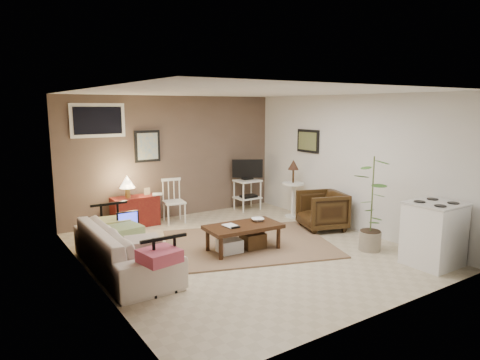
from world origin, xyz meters
TOP-DOWN VIEW (x-y plane):
  - floor at (0.00, 0.00)m, footprint 5.00×5.00m
  - art_back at (-0.55, 2.48)m, footprint 0.50×0.03m
  - art_right at (2.23, 1.05)m, footprint 0.03×0.60m
  - window at (-1.45, 2.48)m, footprint 0.96×0.03m
  - rug at (0.22, 0.21)m, footprint 3.08×2.76m
  - coffee_table at (-0.04, -0.02)m, footprint 1.19×0.67m
  - sofa at (-1.80, 0.23)m, footprint 0.63×2.14m
  - sofa_pillows at (-1.75, -0.02)m, footprint 0.41×2.04m
  - sofa_end_rails at (-1.68, 0.23)m, footprint 0.58×2.14m
  - laptop at (-1.59, 0.60)m, footprint 0.33×0.24m
  - red_console at (-0.94, 2.23)m, footprint 0.84×0.37m
  - spindle_chair at (-0.21, 2.10)m, footprint 0.43×0.43m
  - tv_stand at (1.54, 2.16)m, footprint 0.58×0.42m
  - side_table at (1.93, 1.14)m, footprint 0.43×0.43m
  - armchair at (1.82, 0.19)m, footprint 0.89×0.92m
  - potted_plant at (1.63, -1.06)m, footprint 0.37×0.37m
  - stove at (1.86, -1.95)m, footprint 0.69×0.64m
  - bowl at (0.28, 0.04)m, footprint 0.20×0.12m
  - book_table at (-0.33, 0.02)m, footprint 0.18×0.02m
  - book_console at (-0.60, 2.18)m, footprint 0.18×0.09m

SIDE VIEW (x-z plane):
  - floor at x=0.00m, z-range 0.00..0.00m
  - rug at x=0.22m, z-range 0.00..0.02m
  - coffee_table at x=-0.04m, z-range 0.02..0.46m
  - red_console at x=-0.94m, z-range -0.15..0.82m
  - sofa_end_rails at x=-1.68m, z-range 0.00..0.72m
  - armchair at x=1.82m, z-range 0.00..0.76m
  - spindle_chair at x=-0.21m, z-range -0.03..0.81m
  - sofa at x=-1.80m, z-range 0.00..0.84m
  - stove at x=1.86m, z-range 0.00..0.90m
  - bowl at x=0.28m, z-range 0.41..0.61m
  - sofa_pillows at x=-1.75m, z-range 0.44..0.59m
  - book_table at x=-0.33m, z-range 0.41..0.66m
  - laptop at x=-1.59m, z-range 0.43..0.65m
  - tv_stand at x=1.54m, z-range 0.03..1.12m
  - book_console at x=-0.60m, z-range 0.56..0.80m
  - side_table at x=1.93m, z-range 0.14..1.30m
  - potted_plant at x=1.63m, z-range 0.05..1.53m
  - art_back at x=-0.55m, z-range 1.15..1.75m
  - art_right at x=2.23m, z-range 1.29..1.75m
  - window at x=-1.45m, z-range 1.65..2.25m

